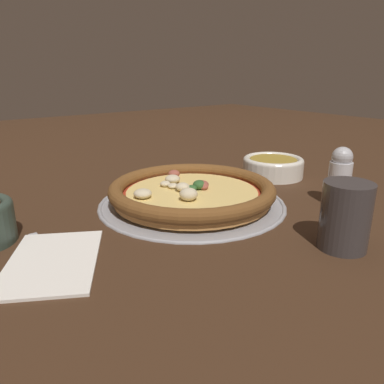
{
  "coord_description": "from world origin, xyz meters",
  "views": [
    {
      "loc": [
        0.52,
        -0.39,
        0.24
      ],
      "look_at": [
        0.0,
        0.0,
        0.02
      ],
      "focal_mm": 35.0,
      "sensor_mm": 36.0,
      "label": 1
    }
  ],
  "objects_px": {
    "pizza": "(192,191)",
    "bowl_near": "(273,166)",
    "drinking_cup": "(345,216)",
    "fork": "(53,261)",
    "pizza_tray": "(192,202)",
    "napkin": "(53,260)",
    "pepper_shaker": "(340,177)"
  },
  "relations": [
    {
      "from": "pizza",
      "to": "bowl_near",
      "type": "xyz_separation_m",
      "value": [
        -0.04,
        0.26,
        0.0
      ]
    },
    {
      "from": "drinking_cup",
      "to": "bowl_near",
      "type": "bearing_deg",
      "value": 146.02
    },
    {
      "from": "fork",
      "to": "pizza_tray",
      "type": "bearing_deg",
      "value": 105.65
    },
    {
      "from": "pizza",
      "to": "napkin",
      "type": "distance_m",
      "value": 0.28
    },
    {
      "from": "pizza_tray",
      "to": "drinking_cup",
      "type": "height_order",
      "value": "drinking_cup"
    },
    {
      "from": "pizza_tray",
      "to": "napkin",
      "type": "height_order",
      "value": "same"
    },
    {
      "from": "napkin",
      "to": "pepper_shaker",
      "type": "height_order",
      "value": "pepper_shaker"
    },
    {
      "from": "pizza_tray",
      "to": "napkin",
      "type": "relative_size",
      "value": 1.7
    },
    {
      "from": "bowl_near",
      "to": "fork",
      "type": "distance_m",
      "value": 0.55
    },
    {
      "from": "pizza",
      "to": "drinking_cup",
      "type": "relative_size",
      "value": 3.2
    },
    {
      "from": "napkin",
      "to": "pepper_shaker",
      "type": "distance_m",
      "value": 0.5
    },
    {
      "from": "pizza",
      "to": "bowl_near",
      "type": "distance_m",
      "value": 0.26
    },
    {
      "from": "drinking_cup",
      "to": "fork",
      "type": "bearing_deg",
      "value": -120.94
    },
    {
      "from": "fork",
      "to": "pepper_shaker",
      "type": "xyz_separation_m",
      "value": [
        0.09,
        0.48,
        0.05
      ]
    },
    {
      "from": "pizza",
      "to": "pizza_tray",
      "type": "bearing_deg",
      "value": 47.28
    },
    {
      "from": "pizza_tray",
      "to": "pizza",
      "type": "relative_size",
      "value": 1.13
    },
    {
      "from": "bowl_near",
      "to": "fork",
      "type": "relative_size",
      "value": 0.72
    },
    {
      "from": "pizza_tray",
      "to": "napkin",
      "type": "distance_m",
      "value": 0.28
    },
    {
      "from": "pizza_tray",
      "to": "fork",
      "type": "bearing_deg",
      "value": -76.01
    },
    {
      "from": "pizza_tray",
      "to": "pizza",
      "type": "distance_m",
      "value": 0.02
    },
    {
      "from": "napkin",
      "to": "bowl_near",
      "type": "bearing_deg",
      "value": 101.0
    },
    {
      "from": "pizza",
      "to": "drinking_cup",
      "type": "xyz_separation_m",
      "value": [
        0.27,
        0.06,
        0.02
      ]
    },
    {
      "from": "drinking_cup",
      "to": "pepper_shaker",
      "type": "relative_size",
      "value": 0.88
    },
    {
      "from": "pizza",
      "to": "pepper_shaker",
      "type": "height_order",
      "value": "pepper_shaker"
    },
    {
      "from": "pizza",
      "to": "fork",
      "type": "distance_m",
      "value": 0.28
    },
    {
      "from": "fork",
      "to": "napkin",
      "type": "bearing_deg",
      "value": -134.18
    },
    {
      "from": "napkin",
      "to": "pepper_shaker",
      "type": "relative_size",
      "value": 1.88
    },
    {
      "from": "bowl_near",
      "to": "drinking_cup",
      "type": "xyz_separation_m",
      "value": [
        0.3,
        -0.2,
        0.02
      ]
    },
    {
      "from": "bowl_near",
      "to": "pepper_shaker",
      "type": "bearing_deg",
      "value": -15.08
    },
    {
      "from": "pepper_shaker",
      "to": "pizza",
      "type": "bearing_deg",
      "value": -128.21
    },
    {
      "from": "bowl_near",
      "to": "pepper_shaker",
      "type": "xyz_separation_m",
      "value": [
        0.2,
        -0.05,
        0.03
      ]
    },
    {
      "from": "pizza_tray",
      "to": "drinking_cup",
      "type": "relative_size",
      "value": 3.62
    }
  ]
}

